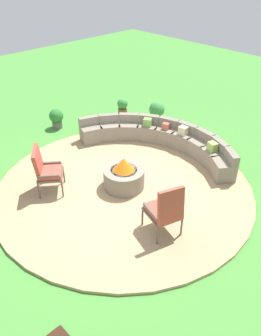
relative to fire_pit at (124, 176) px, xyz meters
The scene contains 9 objects.
ground_plane 0.34m from the fire_pit, ahead, with size 24.00×24.00×0.00m, color #478C38.
patio_circle 0.31m from the fire_pit, ahead, with size 5.63×5.63×0.06m, color tan.
fire_pit is the anchor object (origin of this frame).
curved_stone_bench 1.92m from the fire_pit, 106.98° to the left, with size 4.09×2.05×0.66m.
lounge_chair_front_left 1.67m from the fire_pit, 128.88° to the right, with size 0.77×0.79×1.07m.
lounge_chair_front_right 1.68m from the fire_pit, 16.58° to the right, with size 0.77×0.70×1.09m.
potted_plant_0 3.63m from the fire_pit, 169.65° to the left, with size 0.41×0.41×0.58m.
potted_plant_1 3.79m from the fire_pit, 137.50° to the left, with size 0.32×0.32×0.60m.
potted_plant_2 3.49m from the fire_pit, 120.48° to the left, with size 0.46×0.46×0.67m.
Camera 1 is at (4.56, -4.21, 4.59)m, focal length 36.99 mm.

